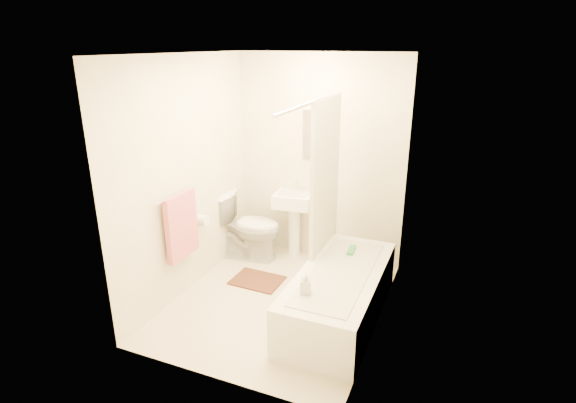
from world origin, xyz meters
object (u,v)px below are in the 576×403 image
at_px(bath_mat, 257,280).
at_px(soap_bottle, 306,284).
at_px(toilet, 248,227).
at_px(bathtub, 339,294).
at_px(sink, 294,222).

distance_m(bath_mat, soap_bottle, 1.28).
distance_m(toilet, bathtub, 1.61).
bearing_deg(soap_bottle, sink, 115.21).
bearing_deg(sink, toilet, -157.97).
bearing_deg(bath_mat, bathtub, -16.26).
xyz_separation_m(bath_mat, soap_bottle, (0.85, -0.77, 0.56)).
bearing_deg(bath_mat, toilet, 125.58).
xyz_separation_m(sink, soap_bottle, (0.73, -1.54, 0.13)).
bearing_deg(sink, bathtub, -55.95).
distance_m(toilet, sink, 0.56).
height_order(sink, soap_bottle, sink).
bearing_deg(soap_bottle, bath_mat, 137.72).
height_order(bath_mat, soap_bottle, soap_bottle).
bearing_deg(bathtub, toilet, 149.78).
height_order(bathtub, bath_mat, bathtub).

